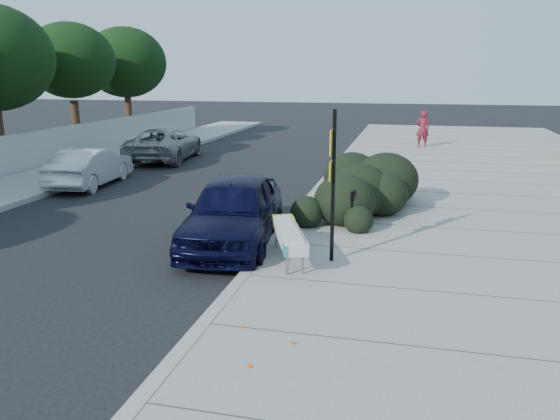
# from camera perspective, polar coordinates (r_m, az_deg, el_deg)

# --- Properties ---
(ground) EXTENTS (120.00, 120.00, 0.00)m
(ground) POSITION_cam_1_polar(r_m,az_deg,el_deg) (9.93, -3.77, -7.57)
(ground) COLOR black
(ground) RESTS_ON ground
(sidewalk_near) EXTENTS (11.20, 50.00, 0.15)m
(sidewalk_near) POSITION_cam_1_polar(r_m,az_deg,el_deg) (14.54, 24.22, -1.43)
(sidewalk_near) COLOR gray
(sidewalk_near) RESTS_ON ground
(curb_near) EXTENTS (0.22, 50.00, 0.17)m
(curb_near) POSITION_cam_1_polar(r_m,az_deg,el_deg) (14.52, 2.03, -0.14)
(curb_near) COLOR #9E9E99
(curb_near) RESTS_ON ground
(curb_far) EXTENTS (0.22, 50.00, 0.17)m
(curb_far) POSITION_cam_1_polar(r_m,az_deg,el_deg) (17.87, -24.00, 1.35)
(curb_far) COLOR #9E9E99
(curb_far) RESTS_ON ground
(tree_far_e) EXTENTS (4.00, 4.00, 5.90)m
(tree_far_e) POSITION_cam_1_polar(r_m,az_deg,el_deg) (27.44, -21.05, 14.34)
(tree_far_e) COLOR #332114
(tree_far_e) RESTS_ON ground
(tree_far_f) EXTENTS (4.40, 4.40, 6.07)m
(tree_far_f) POSITION_cam_1_polar(r_m,az_deg,el_deg) (31.72, -15.85, 14.59)
(tree_far_f) COLOR #332114
(tree_far_f) RESTS_ON ground
(bench) EXTENTS (1.14, 2.15, 0.64)m
(bench) POSITION_cam_1_polar(r_m,az_deg,el_deg) (10.48, 0.91, -2.56)
(bench) COLOR gray
(bench) RESTS_ON sidewalk_near
(bike_rack) EXTENTS (0.23, 0.62, 0.93)m
(bike_rack) POSITION_cam_1_polar(r_m,az_deg,el_deg) (12.70, 8.00, 0.54)
(bike_rack) COLOR black
(bike_rack) RESTS_ON sidewalk_near
(sign_post) EXTENTS (0.10, 0.33, 2.88)m
(sign_post) POSITION_cam_1_polar(r_m,az_deg,el_deg) (10.20, 5.51, 3.37)
(sign_post) COLOR black
(sign_post) RESTS_ON sidewalk_near
(hedge) EXTENTS (3.21, 4.89, 1.69)m
(hedge) POSITION_cam_1_polar(r_m,az_deg,el_deg) (14.47, 8.20, 3.36)
(hedge) COLOR black
(hedge) RESTS_ON sidewalk_near
(sedan_navy) EXTENTS (2.28, 4.63, 1.52)m
(sedan_navy) POSITION_cam_1_polar(r_m,az_deg,el_deg) (11.88, -4.85, -0.08)
(sedan_navy) COLOR black
(sedan_navy) RESTS_ON ground
(wagon_silver) EXTENTS (1.71, 3.97, 1.27)m
(wagon_silver) POSITION_cam_1_polar(r_m,az_deg,el_deg) (19.18, -19.20, 4.28)
(wagon_silver) COLOR silver
(wagon_silver) RESTS_ON ground
(suv_silver) EXTENTS (2.90, 5.20, 1.37)m
(suv_silver) POSITION_cam_1_polar(r_m,az_deg,el_deg) (24.10, -11.97, 6.76)
(suv_silver) COLOR gray
(suv_silver) RESTS_ON ground
(pedestrian) EXTENTS (0.68, 0.49, 1.74)m
(pedestrian) POSITION_cam_1_polar(r_m,az_deg,el_deg) (27.59, 14.67, 8.21)
(pedestrian) COLOR maroon
(pedestrian) RESTS_ON sidewalk_near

